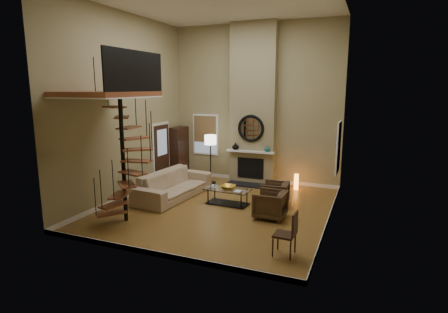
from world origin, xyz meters
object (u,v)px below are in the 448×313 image
at_px(sofa, 174,185).
at_px(armchair_far, 273,205).
at_px(floor_lamp, 210,144).
at_px(armchair_near, 277,194).
at_px(coffee_table, 227,195).
at_px(accent_lamp, 296,182).
at_px(hutch, 179,152).
at_px(side_chair, 289,232).

xyz_separation_m(sofa, armchair_far, (3.29, -0.64, -0.04)).
xyz_separation_m(sofa, floor_lamp, (0.37, 1.95, 1.02)).
distance_m(armchair_near, coffee_table, 1.43).
bearing_deg(accent_lamp, armchair_near, -95.05).
bearing_deg(coffee_table, hutch, 140.27).
distance_m(armchair_far, side_chair, 2.18).
distance_m(sofa, floor_lamp, 2.23).
bearing_deg(coffee_table, accent_lamp, 56.24).
relative_size(coffee_table, accent_lamp, 2.55).
bearing_deg(armchair_near, armchair_far, 3.35).
distance_m(armchair_near, armchair_far, 1.03).
height_order(coffee_table, side_chair, side_chair).
relative_size(hutch, accent_lamp, 3.55).
bearing_deg(side_chair, armchair_near, 107.87).
bearing_deg(side_chair, sofa, 147.37).
relative_size(armchair_near, floor_lamp, 0.43).
bearing_deg(armchair_near, accent_lamp, 170.92).
relative_size(hutch, side_chair, 2.04).
bearing_deg(hutch, side_chair, -43.81).
bearing_deg(armchair_near, floor_lamp, -123.37).
xyz_separation_m(coffee_table, floor_lamp, (-1.42, 1.97, 1.13)).
xyz_separation_m(hutch, side_chair, (5.26, -5.05, -0.42)).
relative_size(armchair_near, accent_lamp, 1.41).
xyz_separation_m(hutch, accent_lamp, (4.46, -0.11, -0.70)).
bearing_deg(floor_lamp, coffee_table, -54.27).
xyz_separation_m(armchair_near, accent_lamp, (0.17, 1.91, -0.10)).
height_order(sofa, floor_lamp, floor_lamp).
relative_size(hutch, armchair_far, 2.36).
bearing_deg(hutch, coffee_table, -39.73).
relative_size(coffee_table, side_chair, 1.46).
bearing_deg(accent_lamp, armchair_far, -90.71).
height_order(floor_lamp, side_chair, floor_lamp).
height_order(armchair_near, floor_lamp, floor_lamp).
relative_size(hutch, armchair_near, 2.51).
xyz_separation_m(floor_lamp, accent_lamp, (2.96, 0.34, -1.16)).
relative_size(sofa, armchair_near, 3.82).
bearing_deg(sofa, accent_lamp, -50.94).
distance_m(sofa, side_chair, 4.91).
xyz_separation_m(sofa, accent_lamp, (3.33, 2.29, -0.15)).
height_order(sofa, armchair_near, sofa).
xyz_separation_m(floor_lamp, side_chair, (3.77, -4.60, -0.89)).
height_order(armchair_near, side_chair, side_chair).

